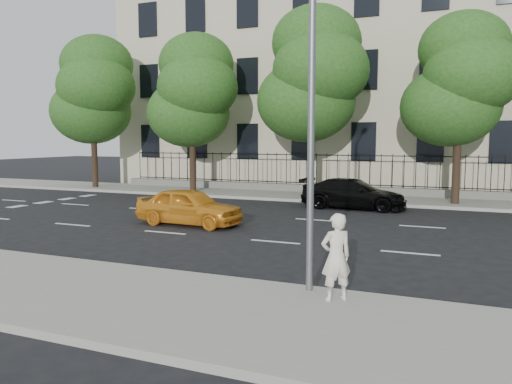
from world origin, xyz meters
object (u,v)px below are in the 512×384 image
at_px(yellow_taxi, 189,207).
at_px(street_light, 320,40).
at_px(black_sedan, 353,194).
at_px(woman_near, 336,257).

bearing_deg(yellow_taxi, street_light, -129.14).
bearing_deg(street_light, black_sedan, 98.09).
relative_size(street_light, yellow_taxi, 2.00).
height_order(street_light, yellow_taxi, street_light).
relative_size(yellow_taxi, black_sedan, 0.85).
distance_m(street_light, woman_near, 4.32).
height_order(yellow_taxi, black_sedan, yellow_taxi).
height_order(yellow_taxi, woman_near, woman_near).
bearing_deg(woman_near, yellow_taxi, -83.05).
bearing_deg(woman_near, black_sedan, -119.00).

